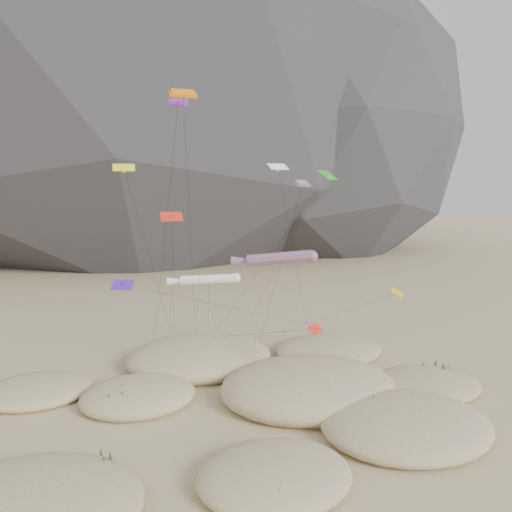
{
  "coord_description": "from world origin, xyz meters",
  "views": [
    {
      "loc": [
        -15.05,
        -38.22,
        20.3
      ],
      "look_at": [
        2.33,
        12.0,
        12.69
      ],
      "focal_mm": 35.0,
      "sensor_mm": 36.0,
      "label": 1
    }
  ],
  "objects": [
    {
      "name": "white_tube_kite",
      "position": [
        -3.66,
        10.45,
        10.77
      ],
      "size": [
        6.97,
        14.78,
        11.53
      ],
      "color": "white",
      "rests_on": "ground"
    },
    {
      "name": "rainbow_tube_kite",
      "position": [
        4.21,
        10.83,
        12.49
      ],
      "size": [
        8.54,
        18.14,
        13.53
      ],
      "color": "#FF5B1A",
      "rests_on": "ground"
    },
    {
      "name": "rock_headland",
      "position": [
        6.37,
        118.72,
        72.68
      ],
      "size": [
        226.37,
        148.64,
        177.5
      ],
      "color": "black",
      "rests_on": "ground"
    },
    {
      "name": "ground",
      "position": [
        0.0,
        0.0,
        0.0
      ],
      "size": [
        500.0,
        500.0,
        0.0
      ],
      "primitive_type": "plane",
      "color": "#CCB789",
      "rests_on": "ground"
    },
    {
      "name": "kite_stakes",
      "position": [
        2.8,
        24.84,
        0.15
      ],
      "size": [
        22.36,
        4.76,
        0.3
      ],
      "color": "#3F2D1E",
      "rests_on": "ground"
    },
    {
      "name": "dune_grass",
      "position": [
        0.24,
        2.93,
        0.84
      ],
      "size": [
        44.29,
        29.95,
        1.54
      ],
      "color": "black",
      "rests_on": "ground"
    },
    {
      "name": "orange_parafoil",
      "position": [
        -5.45,
        10.92,
        28.54
      ],
      "size": [
        5.56,
        16.64,
        29.44
      ],
      "color": "orange",
      "rests_on": "ground"
    },
    {
      "name": "dunes",
      "position": [
        -1.21,
        3.89,
        0.74
      ],
      "size": [
        49.74,
        36.6,
        4.1
      ],
      "color": "#CCB789",
      "rests_on": "ground"
    },
    {
      "name": "multi_parafoil",
      "position": [
        6.66,
        9.97,
        20.05
      ],
      "size": [
        2.05,
        13.14,
        20.81
      ],
      "color": "#FE1A38",
      "rests_on": "ground"
    },
    {
      "name": "delta_kites",
      "position": [
        1.46,
        10.92,
        16.79
      ],
      "size": [
        30.61,
        22.61,
        28.83
      ],
      "color": "#F6F619",
      "rests_on": "ground"
    }
  ]
}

